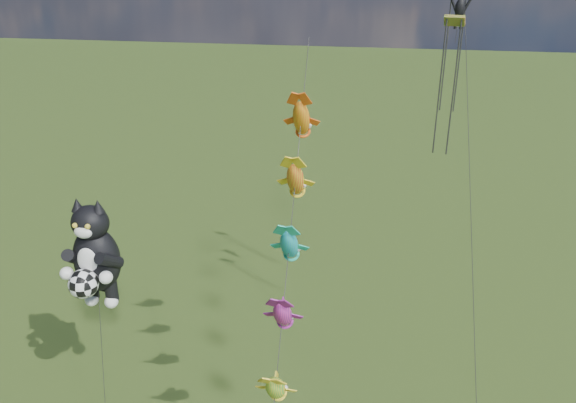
# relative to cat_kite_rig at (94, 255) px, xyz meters

# --- Properties ---
(cat_kite_rig) EXTENTS (2.95, 4.35, 12.19)m
(cat_kite_rig) POSITION_rel_cat_kite_rig_xyz_m (0.00, 0.00, 0.00)
(cat_kite_rig) COLOR brown
(cat_kite_rig) RESTS_ON ground
(fish_windsock_rig) EXTENTS (1.11, 15.96, 19.77)m
(fish_windsock_rig) POSITION_rel_cat_kite_rig_xyz_m (10.74, -3.74, 1.96)
(fish_windsock_rig) COLOR brown
(fish_windsock_rig) RESTS_ON ground
(parafoil_rig) EXTENTS (2.90, 17.37, 23.74)m
(parafoil_rig) POSITION_rel_cat_kite_rig_xyz_m (17.43, 6.85, 10.87)
(parafoil_rig) COLOR brown
(parafoil_rig) RESTS_ON ground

